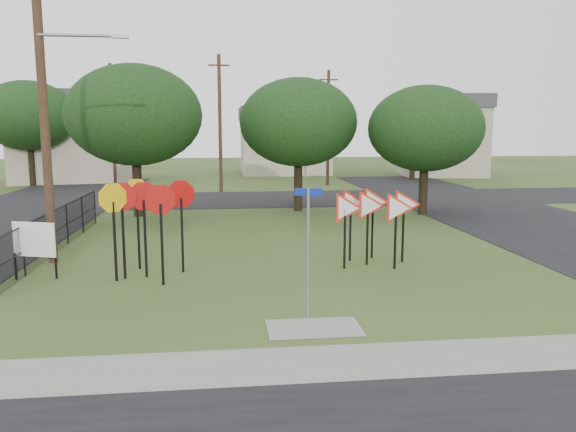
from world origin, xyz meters
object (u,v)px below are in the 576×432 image
object	(u,v)px
stop_sign_cluster	(143,207)
info_board	(34,242)
yield_sign_cluster	(373,209)
street_name_sign	(308,245)

from	to	relation	value
stop_sign_cluster	info_board	xyz separation A→B (m)	(-3.06, 0.11, -0.95)
stop_sign_cluster	info_board	bearing A→B (deg)	177.93
stop_sign_cluster	yield_sign_cluster	xyz separation A→B (m)	(6.88, 0.80, -0.27)
yield_sign_cluster	stop_sign_cluster	bearing A→B (deg)	-173.35
stop_sign_cluster	yield_sign_cluster	world-z (taller)	stop_sign_cluster
street_name_sign	info_board	bearing A→B (deg)	149.23
street_name_sign	stop_sign_cluster	size ratio (longest dim) A/B	1.06
yield_sign_cluster	info_board	size ratio (longest dim) A/B	1.86
stop_sign_cluster	yield_sign_cluster	distance (m)	6.93
stop_sign_cluster	street_name_sign	bearing A→B (deg)	-45.38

